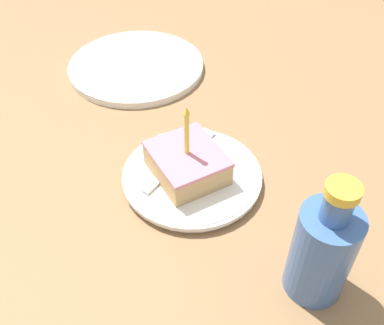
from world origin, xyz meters
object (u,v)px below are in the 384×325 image
at_px(plate, 192,176).
at_px(fork, 185,154).
at_px(side_plate, 136,66).
at_px(cake_slice, 187,163).
at_px(bottle, 323,250).

distance_m(plate, fork, 0.04).
bearing_deg(side_plate, cake_slice, -100.65).
bearing_deg(bottle, cake_slice, 102.17).
height_order(plate, bottle, bottle).
xyz_separation_m(plate, side_plate, (0.06, 0.34, -0.00)).
height_order(cake_slice, bottle, bottle).
height_order(fork, side_plate, fork).
height_order(bottle, side_plate, bottle).
relative_size(plate, cake_slice, 1.71).
xyz_separation_m(fork, side_plate, (0.05, 0.30, -0.01)).
distance_m(plate, cake_slice, 0.03).
height_order(plate, side_plate, plate).
relative_size(plate, bottle, 1.19).
bearing_deg(bottle, side_plate, 88.80).
bearing_deg(plate, fork, 76.22).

